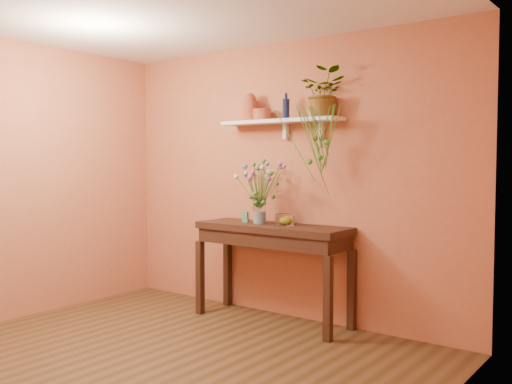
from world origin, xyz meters
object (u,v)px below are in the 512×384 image
terracotta_jug (250,108)px  glass_vase (259,212)px  spider_plant (324,93)px  glass_bowl (285,220)px  sideboard (272,239)px  bouquet (260,178)px  blue_bottle (286,108)px

terracotta_jug → glass_vase: 1.06m
spider_plant → glass_bowl: size_ratio=2.50×
sideboard → bouquet: size_ratio=2.66×
terracotta_jug → blue_bottle: 0.44m
sideboard → bouquet: bearing=-165.7°
bouquet → glass_bowl: size_ratio=3.26×
terracotta_jug → bouquet: terracotta_jug is taller
terracotta_jug → glass_vase: (0.23, -0.15, -1.03)m
glass_vase → bouquet: bouquet is taller
blue_bottle → spider_plant: 0.42m
terracotta_jug → spider_plant: 0.84m
glass_vase → sideboard: bearing=10.4°
bouquet → glass_bowl: bouquet is taller
spider_plant → glass_vase: bearing=-164.2°
blue_bottle → glass_bowl: blue_bottle is taller
sideboard → bouquet: (-0.12, -0.03, 0.58)m
blue_bottle → spider_plant: bearing=3.1°
terracotta_jug → bouquet: bearing=-32.8°
spider_plant → bouquet: (-0.59, -0.18, -0.78)m
glass_vase → bouquet: size_ratio=0.45×
blue_bottle → bouquet: (-0.19, -0.16, -0.66)m
blue_bottle → glass_bowl: bearing=-58.6°
sideboard → glass_vase: 0.28m
sideboard → blue_bottle: blue_bottle is taller
sideboard → blue_bottle: size_ratio=6.27×
spider_plant → glass_bowl: 1.23m
glass_bowl → glass_vase: bearing=-173.0°
terracotta_jug → spider_plant: size_ratio=0.62×
glass_vase → terracotta_jug: bearing=147.0°
blue_bottle → bouquet: size_ratio=0.42×
bouquet → sideboard: bearing=14.3°
bouquet → glass_vase: bearing=151.3°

